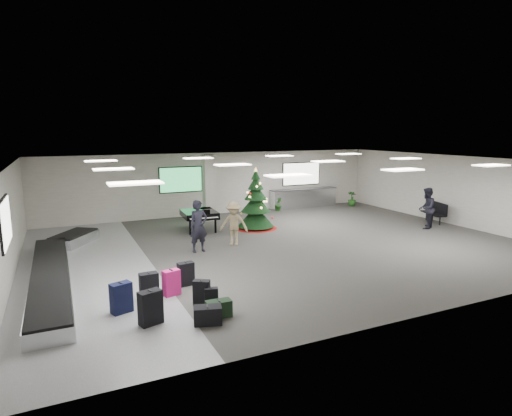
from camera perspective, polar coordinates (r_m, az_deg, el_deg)
name	(u,v)px	position (r m, az deg, el deg)	size (l,w,h in m)	color
ground	(282,245)	(16.46, 3.46, -4.95)	(18.00, 18.00, 0.00)	#373532
room_envelope	(265,183)	(16.42, 1.26, 3.33)	(18.02, 14.02, 3.21)	#AAA89C
baggage_carousel	(56,268)	(14.46, -25.08, -7.22)	(2.28, 9.71, 0.43)	silver
service_counter	(304,198)	(24.44, 6.36, 1.34)	(4.05, 0.65, 1.08)	silver
suitcase_0	(150,308)	(10.15, -13.89, -12.77)	(0.57, 0.42, 0.81)	black
suitcase_1	(202,292)	(11.01, -7.26, -11.10)	(0.46, 0.40, 0.66)	black
pink_suitcase	(171,283)	(11.71, -11.21, -9.74)	(0.49, 0.36, 0.71)	#D31B71
suitcase_3	(186,274)	(12.36, -9.34, -8.67)	(0.47, 0.29, 0.69)	black
navy_suitcase	(121,298)	(10.95, -17.53, -11.35)	(0.55, 0.42, 0.76)	black
green_duffel	(219,309)	(10.34, -5.00, -13.23)	(0.60, 0.31, 0.42)	black
suitcase_7	(211,297)	(10.89, -5.98, -11.75)	(0.37, 0.26, 0.50)	black
suitcase_8	(149,286)	(11.60, -14.08, -10.04)	(0.48, 0.29, 0.72)	black
black_duffel	(208,315)	(10.03, -6.46, -14.00)	(0.70, 0.50, 0.43)	black
christmas_tree	(256,208)	(19.03, -0.04, 0.05)	(1.92, 1.92, 2.74)	#6B1009
grand_piano	(199,214)	(18.70, -7.55, -0.85)	(1.53, 1.90, 1.03)	black
bench	(435,211)	(22.08, 22.76, -0.36)	(0.98, 1.62, 0.97)	black
traveler_a	(199,226)	(15.46, -7.66, -2.42)	(0.69, 0.45, 1.89)	black
traveler_b	(234,223)	(16.29, -2.99, -2.07)	(1.08, 0.62, 1.67)	#937F5B
traveler_bench	(427,208)	(20.44, 21.78, -0.03)	(0.90, 0.70, 1.84)	black
potted_plant_left	(279,204)	(23.31, 3.04, 0.49)	(0.40, 0.32, 0.72)	#154317
potted_plant_right	(352,199)	(25.39, 12.68, 1.23)	(0.48, 0.48, 0.86)	#154317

